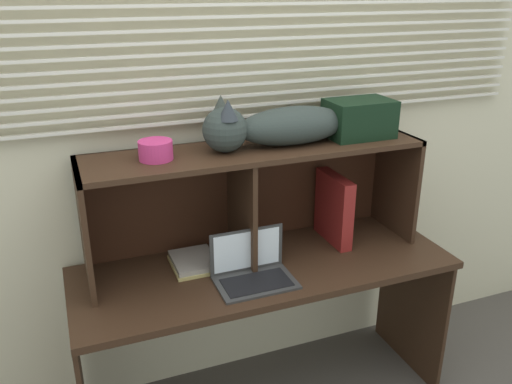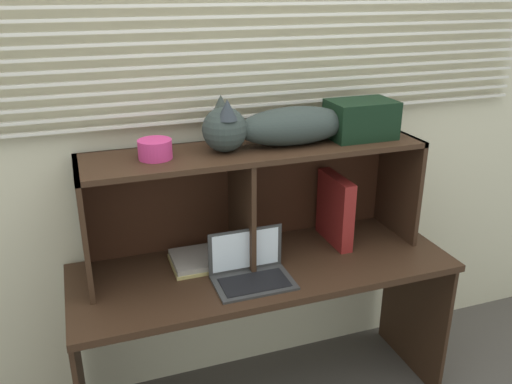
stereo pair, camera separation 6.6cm
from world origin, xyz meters
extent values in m
cube|color=beige|center=(0.00, 0.55, 1.25)|extent=(4.40, 0.04, 2.50)
cube|color=silver|center=(0.00, 0.50, 1.29)|extent=(2.78, 0.02, 0.01)
cube|color=silver|center=(0.00, 0.50, 1.34)|extent=(2.78, 0.02, 0.01)
cube|color=silver|center=(0.00, 0.50, 1.38)|extent=(2.78, 0.02, 0.01)
cube|color=silver|center=(0.00, 0.50, 1.43)|extent=(2.78, 0.02, 0.01)
cube|color=silver|center=(0.00, 0.50, 1.47)|extent=(2.78, 0.02, 0.01)
cube|color=silver|center=(0.00, 0.50, 1.52)|extent=(2.78, 0.02, 0.01)
cube|color=silver|center=(0.00, 0.50, 1.56)|extent=(2.78, 0.02, 0.01)
cube|color=silver|center=(0.00, 0.50, 1.61)|extent=(2.78, 0.02, 0.01)
cube|color=silver|center=(0.00, 0.50, 1.65)|extent=(2.78, 0.02, 0.01)
cube|color=silver|center=(0.00, 0.50, 1.70)|extent=(2.78, 0.02, 0.01)
cube|color=silver|center=(0.00, 0.50, 1.74)|extent=(2.78, 0.02, 0.01)
cube|color=#352115|center=(0.00, 0.23, 0.70)|extent=(1.59, 0.57, 0.03)
cube|color=#352115|center=(-0.79, 0.23, 0.34)|extent=(0.02, 0.51, 0.69)
cube|color=#352115|center=(0.79, 0.23, 0.34)|extent=(0.02, 0.51, 0.69)
cube|color=#352115|center=(0.00, 0.33, 1.19)|extent=(1.41, 0.34, 0.02)
cube|color=#352115|center=(-0.70, 0.33, 0.96)|extent=(0.02, 0.34, 0.48)
cube|color=#352115|center=(0.70, 0.33, 0.96)|extent=(0.02, 0.34, 0.48)
cube|color=#352115|center=(-0.06, 0.33, 0.95)|extent=(0.02, 0.32, 0.46)
cube|color=#391D11|center=(0.00, 0.50, 0.96)|extent=(1.41, 0.01, 0.48)
ellipsoid|color=#2E3734|center=(0.16, 0.33, 1.28)|extent=(0.48, 0.19, 0.16)
sphere|color=#2E3734|center=(-0.13, 0.33, 1.29)|extent=(0.18, 0.18, 0.18)
cone|color=#2C3238|center=(-0.13, 0.29, 1.38)|extent=(0.08, 0.08, 0.08)
cone|color=#313732|center=(-0.13, 0.37, 1.38)|extent=(0.08, 0.08, 0.08)
cylinder|color=#2E3734|center=(0.48, 0.33, 1.23)|extent=(0.22, 0.07, 0.07)
cube|color=#343434|center=(-0.09, 0.10, 0.72)|extent=(0.31, 0.21, 0.01)
cube|color=#343434|center=(-0.09, 0.20, 0.82)|extent=(0.31, 0.01, 0.18)
cube|color=white|center=(-0.09, 0.20, 0.82)|extent=(0.28, 0.00, 0.16)
cube|color=black|center=(-0.09, 0.09, 0.73)|extent=(0.26, 0.14, 0.00)
cube|color=maroon|center=(0.38, 0.33, 0.87)|extent=(0.06, 0.26, 0.31)
cube|color=tan|center=(-0.28, 0.32, 0.72)|extent=(0.17, 0.21, 0.01)
cube|color=gray|center=(-0.28, 0.33, 0.74)|extent=(0.17, 0.21, 0.02)
cylinder|color=#C93476|center=(-0.40, 0.33, 1.24)|extent=(0.13, 0.13, 0.07)
cube|color=black|center=(0.47, 0.33, 1.28)|extent=(0.28, 0.19, 0.16)
camera|label=1|loc=(-0.75, -1.59, 1.83)|focal=37.41mm
camera|label=2|loc=(-0.69, -1.61, 1.83)|focal=37.41mm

